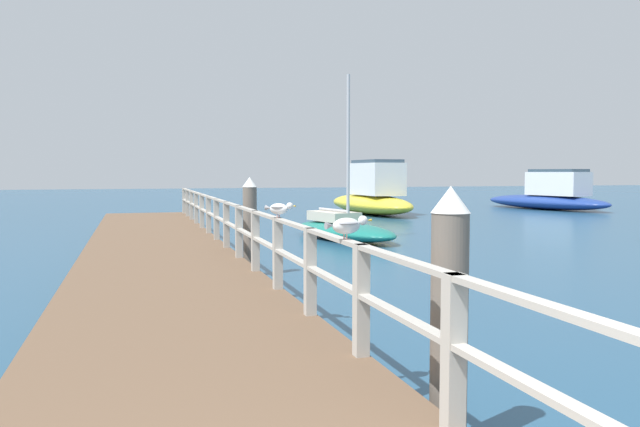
% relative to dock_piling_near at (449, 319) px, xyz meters
% --- Properties ---
extents(pier_deck, '(2.95, 24.23, 0.51)m').
position_rel_dock_piling_near_xyz_m(pier_deck, '(-1.78, 8.94, -0.75)').
color(pier_deck, brown).
rests_on(pier_deck, ground_plane).
extents(pier_railing, '(0.12, 22.75, 0.97)m').
position_rel_dock_piling_near_xyz_m(pier_railing, '(-0.38, 8.94, 0.11)').
color(pier_railing, '#B2ADA3').
rests_on(pier_railing, pier_deck).
extents(dock_piling_near, '(0.29, 0.29, 2.00)m').
position_rel_dock_piling_near_xyz_m(dock_piling_near, '(0.00, 0.00, 0.00)').
color(dock_piling_near, '#6B6056').
rests_on(dock_piling_near, ground_plane).
extents(dock_piling_far, '(0.29, 0.29, 2.00)m').
position_rel_dock_piling_near_xyz_m(dock_piling_far, '(0.00, 8.27, 0.00)').
color(dock_piling_far, '#6B6056').
rests_on(dock_piling_far, ground_plane).
extents(seagull_foreground, '(0.48, 0.21, 0.21)m').
position_rel_dock_piling_near_xyz_m(seagull_foreground, '(-0.37, 1.26, 0.61)').
color(seagull_foreground, white).
rests_on(seagull_foreground, pier_railing).
extents(seagull_background, '(0.36, 0.38, 0.21)m').
position_rel_dock_piling_near_xyz_m(seagull_background, '(-0.37, 4.01, 0.61)').
color(seagull_background, white).
rests_on(seagull_background, pier_railing).
extents(boat_0, '(4.16, 8.57, 2.26)m').
position_rel_dock_piling_near_xyz_m(boat_0, '(20.14, 25.63, -0.26)').
color(boat_0, navy).
rests_on(boat_0, ground_plane).
extents(boat_1, '(2.86, 5.26, 5.07)m').
position_rel_dock_piling_near_xyz_m(boat_1, '(4.02, 14.27, -0.68)').
color(boat_1, '#197266').
rests_on(boat_1, ground_plane).
extents(boat_5, '(2.89, 8.16, 2.70)m').
position_rel_dock_piling_near_xyz_m(boat_5, '(9.21, 24.95, -0.11)').
color(boat_5, gold).
rests_on(boat_5, ground_plane).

